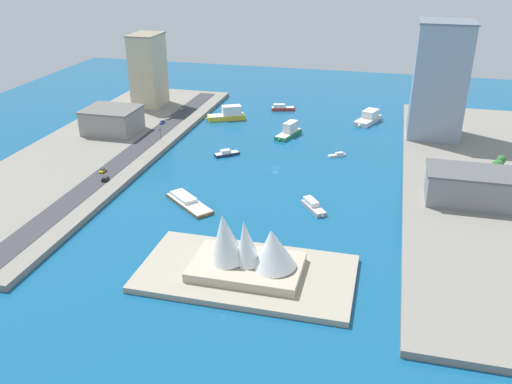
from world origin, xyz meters
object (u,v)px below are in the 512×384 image
sailboat_small_white (337,155)px  patrol_launch_navy (227,153)px  warehouse_low_gray (473,186)px  tugboat_red (282,108)px  van_white (168,118)px  traffic_light_waterfront (160,133)px  taxi_yellow_cab (103,170)px  yacht_sleek_gray (313,206)px  suv_black (105,179)px  sedan_silver (183,108)px  ferry_yellow_fast (228,114)px  office_block_beige (148,70)px  tower_tall_glass (440,80)px  carpark_squat_concrete (112,120)px  hatchback_blue (162,122)px  ferry_white_commuter (369,118)px  opera_landmark (249,250)px  ferry_green_doubledeck (289,131)px

sailboat_small_white → patrol_launch_navy: sailboat_small_white is taller
patrol_launch_navy → warehouse_low_gray: 118.30m
tugboat_red → van_white: size_ratio=3.78×
traffic_light_waterfront → taxi_yellow_cab: bearing=79.5°
tugboat_red → traffic_light_waterfront: traffic_light_waterfront is taller
tugboat_red → yacht_sleek_gray: (-40.41, 135.00, -0.08)m
suv_black → sedan_silver: size_ratio=0.98×
ferry_yellow_fast → traffic_light_waterfront: size_ratio=3.71×
office_block_beige → warehouse_low_gray: office_block_beige is taller
ferry_yellow_fast → taxi_yellow_cab: bearing=73.0°
tower_tall_glass → warehouse_low_gray: (-11.96, 82.42, -23.47)m
carpark_squat_concrete → traffic_light_waterfront: carpark_squat_concrete is taller
sedan_silver → hatchback_blue: hatchback_blue is taller
hatchback_blue → ferry_white_commuter: bearing=-161.0°
tugboat_red → office_block_beige: (82.94, 17.18, 23.34)m
office_block_beige → traffic_light_waterfront: bearing=118.2°
taxi_yellow_cab → opera_landmark: 106.33m
ferry_green_doubledeck → patrol_launch_navy: (24.86, 38.21, -1.66)m
tugboat_red → carpark_squat_concrete: bearing=41.4°
ferry_green_doubledeck → opera_landmark: bearing=95.6°
sedan_silver → traffic_light_waterfront: traffic_light_waterfront is taller
ferry_green_doubledeck → tower_tall_glass: (-76.91, -12.64, 29.84)m
traffic_light_waterfront → tugboat_red: bearing=-122.1°
warehouse_low_gray → taxi_yellow_cab: size_ratio=8.64×
yacht_sleek_gray → opera_landmark: size_ratio=0.40×
office_block_beige → opera_landmark: 204.12m
sedan_silver → taxi_yellow_cab: bearing=90.6°
van_white → hatchback_blue: bearing=88.5°
tugboat_red → taxi_yellow_cab: bearing=65.1°
ferry_green_doubledeck → ferry_yellow_fast: 46.40m
suv_black → taxi_yellow_cab: bearing=-55.7°
van_white → ferry_green_doubledeck: bearing=176.7°
hatchback_blue → taxi_yellow_cab: size_ratio=1.05×
carpark_squat_concrete → sedan_silver: carpark_squat_concrete is taller
yacht_sleek_gray → office_block_beige: size_ratio=0.32×
ferry_white_commuter → taxi_yellow_cab: 160.95m
taxi_yellow_cab → sailboat_small_white: bearing=-152.7°
ferry_green_doubledeck → warehouse_low_gray: size_ratio=0.60×
ferry_green_doubledeck → carpark_squat_concrete: carpark_squat_concrete is taller
taxi_yellow_cab → opera_landmark: opera_landmark is taller
ferry_yellow_fast → tower_tall_glass: 122.52m
tower_tall_glass → warehouse_low_gray: bearing=98.3°
tugboat_red → office_block_beige: 87.86m
ferry_white_commuter → yacht_sleek_gray: 124.04m
office_block_beige → sedan_silver: bearing=170.0°
carpark_squat_concrete → opera_landmark: size_ratio=0.81×
yacht_sleek_gray → warehouse_low_gray: bearing=-163.9°
patrol_launch_navy → ferry_yellow_fast: bearing=-73.8°
ferry_white_commuter → opera_landmark: size_ratio=0.70×
sedan_silver → taxi_yellow_cab: taxi_yellow_cab is taller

